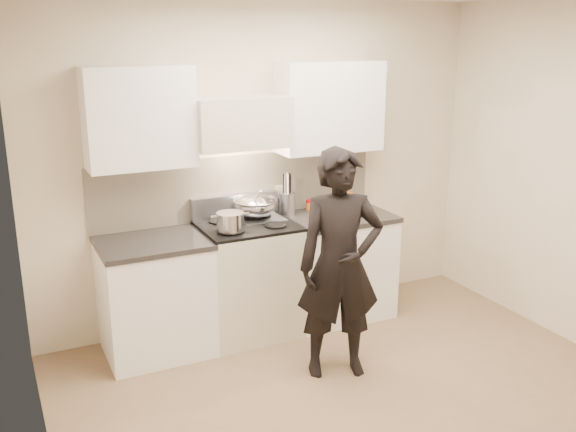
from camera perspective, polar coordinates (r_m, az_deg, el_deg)
The scene contains 11 objects.
ground_plane at distance 4.54m, azimuth 7.43°, elevation -16.54°, with size 4.00×4.00×0.00m, color #82694A.
room_shell at distance 4.20m, azimuth 4.78°, elevation 4.49°, with size 4.04×3.54×2.70m.
stove at distance 5.33m, azimuth -3.54°, elevation -5.56°, with size 0.76×0.65×0.96m.
counter_right at distance 5.67m, azimuth 4.26°, elevation -4.34°, with size 0.92×0.67×0.92m.
counter_left at distance 5.11m, azimuth -11.71°, elevation -7.01°, with size 0.82×0.67×0.92m.
wok at distance 5.29m, azimuth -2.92°, elevation 0.95°, with size 0.37×0.45×0.30m.
stock_pot at distance 4.95m, azimuth -5.15°, elevation -0.50°, with size 0.30×0.24×0.14m.
utensil_crock at distance 5.49m, azimuth -0.05°, elevation 1.25°, with size 0.14×0.14×0.36m.
spice_jar at distance 5.63m, azimuth 1.84°, elevation 0.98°, with size 0.04×0.04×0.10m.
oil_glass at distance 5.73m, azimuth 5.37°, elevation 1.42°, with size 0.08×0.08×0.15m.
person at distance 4.59m, azimuth 4.63°, elevation -4.33°, with size 0.61×0.40×1.68m, color black.
Camera 1 is at (-2.15, -3.17, 2.44)m, focal length 40.00 mm.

